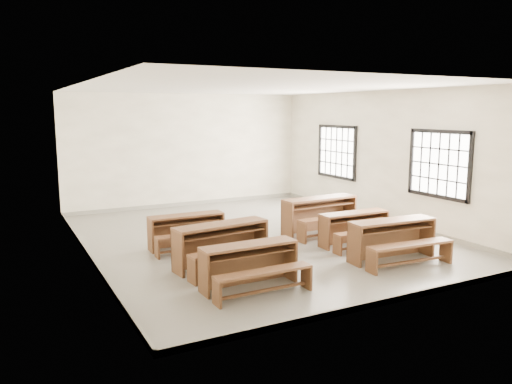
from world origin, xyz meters
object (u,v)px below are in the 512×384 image
desk_set_0 (250,263)px  desk_set_3 (394,237)px  desk_set_2 (187,229)px  desk_set_5 (321,212)px  desk_set_1 (223,242)px  desk_set_4 (355,226)px

desk_set_0 → desk_set_3: bearing=0.8°
desk_set_0 → desk_set_2: 2.62m
desk_set_2 → desk_set_5: 3.09m
desk_set_0 → desk_set_1: size_ratio=0.86×
desk_set_4 → desk_set_5: size_ratio=0.84×
desk_set_5 → desk_set_0: bearing=-143.7°
desk_set_0 → desk_set_2: (-0.08, 2.62, -0.01)m
desk_set_2 → desk_set_4: size_ratio=1.00×
desk_set_1 → desk_set_5: desk_set_5 is taller
desk_set_0 → desk_set_1: (0.05, 1.16, 0.05)m
desk_set_3 → desk_set_5: (0.03, 2.34, 0.03)m
desk_set_2 → desk_set_4: same height
desk_set_1 → desk_set_4: (2.99, 0.08, -0.06)m
desk_set_0 → desk_set_4: bearing=21.6°
desk_set_1 → desk_set_2: desk_set_1 is taller
desk_set_5 → desk_set_3: bearing=-93.2°
desk_set_2 → desk_set_4: (3.12, -1.38, 0.00)m
desk_set_0 → desk_set_4: 3.28m
desk_set_1 → desk_set_3: (2.93, -1.09, -0.01)m
desk_set_2 → desk_set_0: bearing=-87.1°
desk_set_4 → desk_set_0: bearing=-156.7°
desk_set_0 → desk_set_5: desk_set_5 is taller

